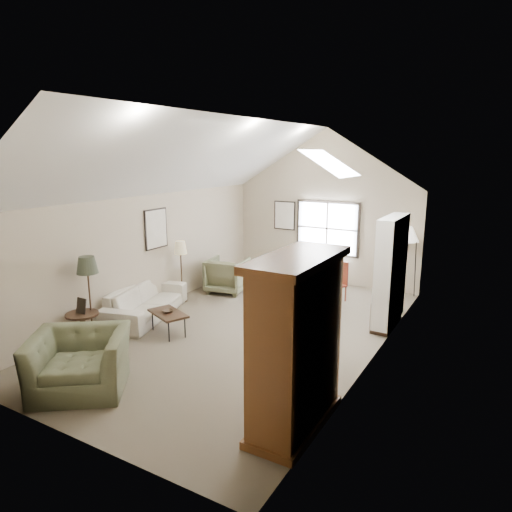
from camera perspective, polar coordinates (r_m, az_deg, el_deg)
The scene contains 18 objects.
room_shell at distance 8.37m, azimuth -1.39°, elevation 11.62°, with size 5.01×8.01×4.00m.
window at distance 12.05m, azimuth 8.90°, elevation 3.44°, with size 1.72×0.08×1.42m, color black.
skylight at distance 8.61m, azimuth 9.39°, elevation 11.57°, with size 0.80×1.20×0.52m, color white, non-canonical shape.
wall_art at distance 11.14m, azimuth -4.45°, elevation 4.25°, with size 1.97×3.71×0.88m.
armoire at distance 5.70m, azimuth 5.06°, elevation -10.86°, with size 0.60×1.50×2.20m, color brown.
tv_alcove at distance 9.25m, azimuth 16.50°, elevation -1.68°, with size 0.32×1.30×2.10m, color white.
media_console at distance 9.50m, azimuth 16.06°, elevation -6.64°, with size 0.34×1.18×0.60m, color #382316.
tv_panel at distance 9.32m, azimuth 16.29°, elevation -3.04°, with size 0.05×0.90×0.55m, color black.
sofa at distance 9.87m, azimuth -13.64°, elevation -5.53°, with size 2.31×0.90×0.67m, color beige.
armchair_near at distance 7.22m, azimuth -21.17°, elevation -12.28°, with size 1.31×1.15×0.85m, color #5C6547.
armchair_far at distance 11.28m, azimuth -3.61°, elevation -2.41°, with size 0.91×0.93×0.85m, color #6B6C4B.
coffee_table at distance 8.91m, azimuth -10.90°, elevation -8.24°, with size 0.84×0.47×0.43m, color #352215.
bowl at distance 8.83m, azimuth -10.96°, elevation -6.79°, with size 0.20×0.20×0.05m, color #3C2718.
side_table at distance 8.87m, azimuth -20.78°, elevation -8.46°, with size 0.58×0.58×0.58m, color #3E2C19.
side_chair at distance 10.70m, azimuth 10.07°, elevation -3.21°, with size 0.36×0.36×0.93m, color maroon.
tripod_lamp at distance 11.35m, azimuth 18.25°, elevation -0.66°, with size 0.50×0.50×1.73m, color silver, non-canonical shape.
dark_lamp at distance 8.82m, azimuth -20.05°, elevation -4.96°, with size 0.39×0.39×1.61m, color #282C1F, non-canonical shape.
tan_lamp at distance 10.62m, azimuth -9.32°, elevation -1.85°, with size 0.29×0.29×1.45m, color tan, non-canonical shape.
Camera 1 is at (4.34, -7.15, 3.39)m, focal length 32.00 mm.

